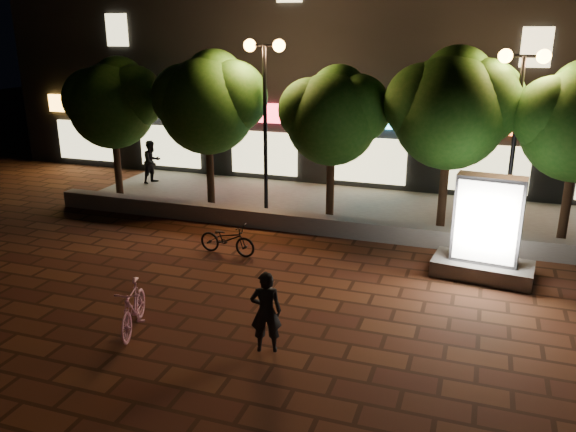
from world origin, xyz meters
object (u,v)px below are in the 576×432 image
at_px(tree_left, 210,100).
at_px(tree_right, 453,105).
at_px(tree_mid, 334,113).
at_px(street_lamp_right, 520,96).
at_px(rider, 266,312).
at_px(pedestrian, 152,162).
at_px(tree_far_left, 114,100).
at_px(ad_kiosk, 486,237).
at_px(scooter_parked, 227,239).
at_px(scooter_pink, 133,307).
at_px(street_lamp_left, 265,83).

bearing_deg(tree_left, tree_right, 0.00).
relative_size(tree_mid, street_lamp_right, 0.90).
relative_size(tree_left, rider, 3.19).
height_order(street_lamp_right, pedestrian, street_lamp_right).
height_order(tree_right, street_lamp_right, tree_right).
bearing_deg(tree_far_left, tree_left, 0.00).
xyz_separation_m(ad_kiosk, scooter_parked, (-6.23, -0.65, -0.57)).
height_order(tree_left, ad_kiosk, tree_left).
height_order(tree_right, ad_kiosk, tree_right).
height_order(tree_left, scooter_pink, tree_left).
bearing_deg(street_lamp_left, tree_far_left, 177.24).
distance_m(street_lamp_left, rider, 8.72).
bearing_deg(tree_mid, tree_right, 0.00).
distance_m(street_lamp_left, street_lamp_right, 7.00).
bearing_deg(pedestrian, tree_far_left, -171.61).
distance_m(tree_far_left, pedestrian, 2.97).
bearing_deg(scooter_parked, street_lamp_left, 9.00).
relative_size(tree_far_left, rider, 3.02).
bearing_deg(scooter_parked, tree_mid, -20.71).
bearing_deg(tree_far_left, tree_right, 0.00).
relative_size(tree_right, scooter_pink, 3.16).
bearing_deg(tree_mid, street_lamp_right, -3.04).
xyz_separation_m(tree_left, pedestrian, (-3.31, 1.71, -2.57)).
xyz_separation_m(tree_left, tree_mid, (4.00, -0.00, -0.23)).
xyz_separation_m(street_lamp_left, ad_kiosk, (6.50, -2.86, -3.05)).
height_order(tree_mid, tree_right, tree_right).
relative_size(street_lamp_left, ad_kiosk, 2.13).
distance_m(tree_mid, rider, 8.23).
xyz_separation_m(street_lamp_right, pedestrian, (-12.25, 1.97, -3.02)).
height_order(tree_far_left, tree_right, tree_right).
bearing_deg(scooter_pink, street_lamp_left, 73.54).
bearing_deg(pedestrian, tree_left, -102.35).
relative_size(rider, scooter_parked, 0.98).
xyz_separation_m(tree_mid, scooter_pink, (-1.83, -7.95, -2.73)).
height_order(ad_kiosk, scooter_pink, ad_kiosk).
bearing_deg(tree_far_left, street_lamp_right, -1.21).
bearing_deg(tree_mid, scooter_parked, -115.32).
xyz_separation_m(tree_far_left, pedestrian, (0.20, 1.71, -2.42)).
height_order(tree_far_left, tree_mid, tree_far_left).
height_order(tree_mid, rider, tree_mid).
xyz_separation_m(ad_kiosk, rider, (-3.62, -4.69, -0.21)).
distance_m(tree_far_left, tree_right, 10.81).
relative_size(tree_left, scooter_parked, 3.14).
distance_m(tree_mid, scooter_parked, 5.02).
xyz_separation_m(tree_mid, scooter_parked, (-1.78, -3.77, -2.81)).
height_order(ad_kiosk, scooter_parked, ad_kiosk).
height_order(rider, scooter_parked, rider).
relative_size(tree_far_left, ad_kiosk, 1.91).
bearing_deg(street_lamp_left, scooter_pink, -88.34).
relative_size(tree_right, pedestrian, 3.19).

